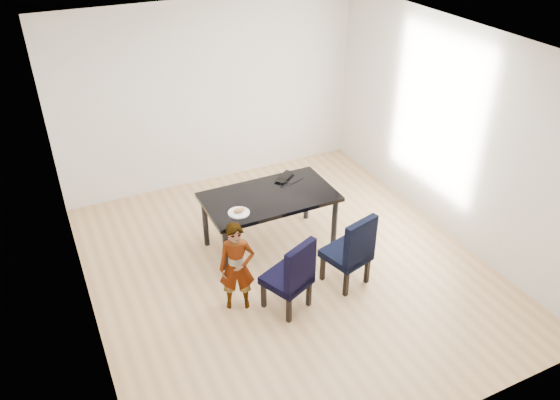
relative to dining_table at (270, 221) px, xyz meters
name	(u,v)px	position (x,y,z in m)	size (l,w,h in m)	color
floor	(287,268)	(0.00, -0.50, -0.38)	(4.50, 5.00, 0.01)	tan
ceiling	(289,45)	(0.00, -0.50, 2.33)	(4.50, 5.00, 0.01)	white
wall_back	(211,95)	(0.00, 2.00, 0.98)	(4.50, 0.01, 2.70)	silver
wall_front	(440,316)	(0.00, -3.00, 0.98)	(4.50, 0.01, 2.70)	silver
wall_left	(72,219)	(-2.25, -0.50, 0.98)	(0.01, 5.00, 2.70)	white
wall_right	(451,132)	(2.25, -0.50, 0.98)	(0.01, 5.00, 2.70)	white
dining_table	(270,221)	(0.00, 0.00, 0.00)	(1.60, 0.90, 0.75)	black
chair_left	(287,274)	(-0.31, -1.10, 0.08)	(0.43, 0.45, 0.90)	black
chair_right	(346,249)	(0.49, -1.01, 0.09)	(0.45, 0.47, 0.93)	black
child	(237,267)	(-0.78, -0.86, 0.15)	(0.39, 0.25, 1.06)	orange
plate	(239,213)	(-0.48, -0.21, 0.38)	(0.25, 0.25, 0.01)	white
sandwich	(239,210)	(-0.48, -0.21, 0.42)	(0.14, 0.06, 0.05)	#A06F39
laptop	(281,176)	(0.33, 0.35, 0.39)	(0.34, 0.22, 0.03)	black
cable_tangle	(285,185)	(0.29, 0.14, 0.38)	(0.14, 0.14, 0.01)	black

